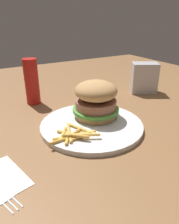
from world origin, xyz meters
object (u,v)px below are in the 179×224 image
at_px(fries_pile, 74,134).
at_px(ketchup_bottle, 32,82).
at_px(plate, 90,125).
at_px(sandwich, 96,99).
at_px(napkin_dispenser, 144,78).

distance_m(fries_pile, ketchup_bottle, 0.28).
xyz_separation_m(plate, fries_pile, (0.04, -0.06, 0.01)).
bearing_deg(sandwich, plate, -54.24).
relative_size(fries_pile, ketchup_bottle, 0.78).
bearing_deg(sandwich, napkin_dispenser, 111.80).
height_order(plate, ketchup_bottle, ketchup_bottle).
xyz_separation_m(fries_pile, ketchup_bottle, (-0.27, -0.01, 0.06)).
height_order(fries_pile, napkin_dispenser, napkin_dispenser).
xyz_separation_m(sandwich, napkin_dispenser, (-0.11, 0.28, -0.01)).
bearing_deg(sandwich, fries_pile, -57.08).
relative_size(plate, ketchup_bottle, 1.81).
relative_size(sandwich, napkin_dispenser, 1.15).
distance_m(fries_pile, napkin_dispenser, 0.41).
relative_size(plate, fries_pile, 2.32).
height_order(plate, fries_pile, fries_pile).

